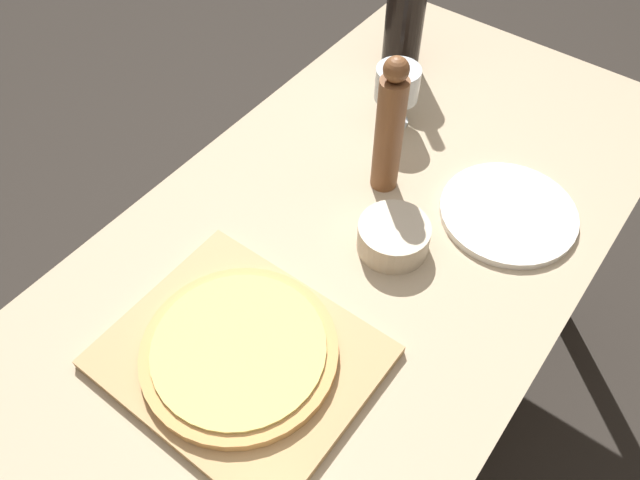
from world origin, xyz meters
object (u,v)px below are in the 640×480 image
object	(u,v)px
small_bowl	(393,237)
wine_bottle	(406,8)
wine_glass	(397,85)
pepper_mill	(389,129)
pizza	(239,351)

from	to	relation	value
small_bowl	wine_bottle	bearing A→B (deg)	120.95
wine_glass	small_bowl	size ratio (longest dim) A/B	1.05
wine_bottle	pepper_mill	xyz separation A→B (m)	(0.18, -0.34, -0.00)
wine_glass	small_bowl	distance (m)	0.34
pizza	wine_bottle	size ratio (longest dim) A/B	0.88
wine_bottle	small_bowl	xyz separation A→B (m)	(0.28, -0.46, -0.11)
pizza	wine_glass	distance (m)	0.62
wine_bottle	pizza	bearing A→B (deg)	-75.06
pizza	wine_bottle	world-z (taller)	wine_bottle
wine_glass	wine_bottle	bearing A→B (deg)	118.51
wine_bottle	small_bowl	world-z (taller)	wine_bottle
pizza	wine_glass	size ratio (longest dim) A/B	2.26
wine_glass	small_bowl	bearing A→B (deg)	-57.55
pepper_mill	small_bowl	bearing A→B (deg)	-51.11
pizza	small_bowl	distance (m)	0.33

